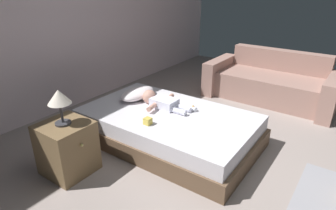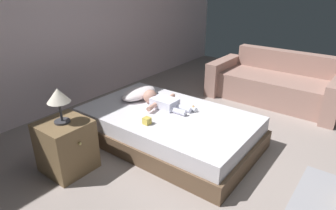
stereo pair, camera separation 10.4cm
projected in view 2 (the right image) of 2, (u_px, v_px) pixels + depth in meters
The scene contains 11 objects.
ground_plane at pixel (254, 174), 2.94m from camera, with size 8.00×8.00×0.00m, color gray.
wall_behind_bed at pixel (61, 10), 4.02m from camera, with size 8.00×0.12×2.86m, color silver.
bed at pixel (168, 127), 3.47m from camera, with size 1.26×2.09×0.38m.
pillow at pixel (139, 93), 3.80m from camera, with size 0.56×0.30×0.13m.
baby at pixel (161, 101), 3.54m from camera, with size 0.54×0.66×0.18m.
toothbrush at pixel (171, 100), 3.74m from camera, with size 0.05×0.14×0.02m.
couch at pixel (276, 84), 4.64m from camera, with size 1.03×2.00×0.75m.
nightstand at pixel (66, 146), 2.92m from camera, with size 0.46×0.49×0.54m.
lamp at pixel (58, 97), 2.70m from camera, with size 0.22×0.22×0.35m.
toy_block at pixel (147, 121), 3.12m from camera, with size 0.08×0.08×0.08m.
baby_bottle at pixel (193, 109), 3.43m from camera, with size 0.07×0.10×0.08m.
Camera 2 is at (-2.45, -0.75, 1.83)m, focal length 30.65 mm.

